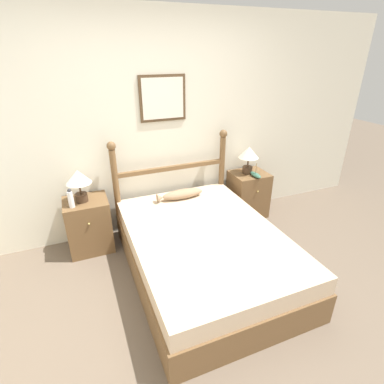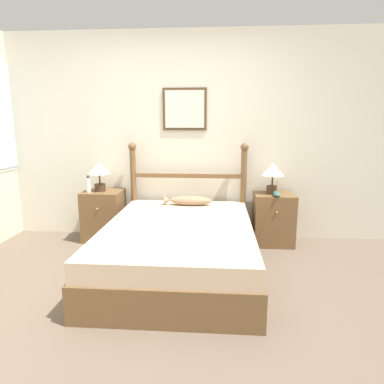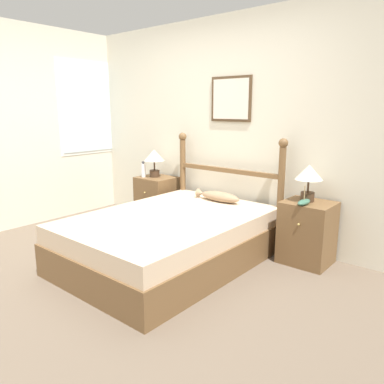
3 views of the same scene
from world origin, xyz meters
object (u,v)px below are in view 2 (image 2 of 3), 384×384
at_px(table_lamp_right, 273,172).
at_px(model_boat, 277,194).
at_px(nightstand_left, 104,215).
at_px(fish_pillow, 189,201).
at_px(bottle, 88,185).
at_px(table_lamp_left, 99,171).
at_px(nightstand_right, 273,219).
at_px(bed, 179,248).

distance_m(table_lamp_right, model_boat, 0.28).
height_order(nightstand_left, fish_pillow, nightstand_left).
relative_size(nightstand_left, bottle, 2.92).
bearing_deg(model_boat, table_lamp_left, 176.61).
relative_size(nightstand_right, table_lamp_right, 1.72).
bearing_deg(nightstand_right, table_lamp_right, 149.04).
relative_size(nightstand_left, table_lamp_right, 1.72).
distance_m(model_boat, fish_pillow, 1.03).
xyz_separation_m(nightstand_left, bottle, (-0.13, -0.11, 0.41)).
bearing_deg(nightstand_right, model_boat, -89.42).
height_order(bottle, model_boat, bottle).
bearing_deg(nightstand_right, nightstand_left, 180.00).
bearing_deg(table_lamp_right, table_lamp_left, -179.32).
relative_size(bed, table_lamp_left, 5.66).
bearing_deg(nightstand_left, model_boat, -3.61).
xyz_separation_m(bottle, model_boat, (2.24, -0.02, -0.07)).
height_order(nightstand_right, fish_pillow, nightstand_right).
relative_size(bottle, fish_pillow, 0.37).
distance_m(table_lamp_left, model_boat, 2.15).
relative_size(bed, fish_pillow, 3.58).
bearing_deg(bed, table_lamp_left, 141.27).
bearing_deg(model_boat, nightstand_left, 176.39).
bearing_deg(nightstand_left, table_lamp_left, -166.38).
xyz_separation_m(nightstand_left, model_boat, (2.10, -0.13, 0.34)).
bearing_deg(bottle, table_lamp_right, 3.31).
relative_size(table_lamp_right, fish_pillow, 0.63).
xyz_separation_m(bed, model_boat, (1.05, 0.74, 0.41)).
height_order(bed, fish_pillow, fish_pillow).
height_order(table_lamp_left, table_lamp_right, same).
xyz_separation_m(nightstand_left, nightstand_right, (2.10, 0.00, 0.00)).
distance_m(bottle, model_boat, 2.24).
xyz_separation_m(bed, nightstand_right, (1.05, 0.87, 0.07)).
height_order(nightstand_right, table_lamp_left, table_lamp_left).
xyz_separation_m(bed, table_lamp_right, (1.02, 0.89, 0.64)).
relative_size(bed, table_lamp_right, 5.66).
relative_size(nightstand_left, fish_pillow, 1.09).
relative_size(nightstand_right, bottle, 2.92).
xyz_separation_m(nightstand_left, fish_pillow, (1.09, -0.10, 0.23)).
xyz_separation_m(bed, nightstand_left, (-1.05, 0.87, 0.07)).
bearing_deg(model_boat, bottle, 179.39).
distance_m(nightstand_left, fish_pillow, 1.11).
bearing_deg(bed, nightstand_right, 39.66).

